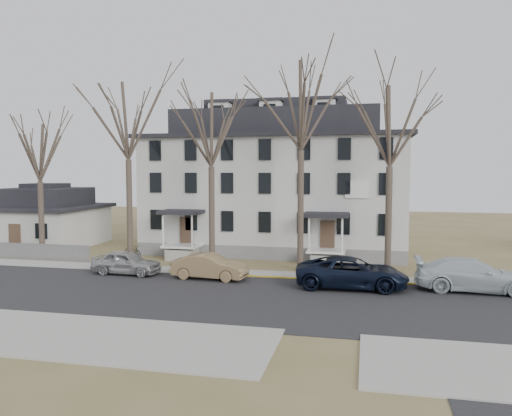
% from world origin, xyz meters
% --- Properties ---
extents(ground, '(120.00, 120.00, 0.00)m').
position_xyz_m(ground, '(0.00, 0.00, 0.00)').
color(ground, olive).
rests_on(ground, ground).
extents(main_road, '(120.00, 10.00, 0.04)m').
position_xyz_m(main_road, '(0.00, 2.00, 0.00)').
color(main_road, '#27272A').
rests_on(main_road, ground).
extents(far_sidewalk, '(120.00, 2.00, 0.08)m').
position_xyz_m(far_sidewalk, '(0.00, 8.00, 0.00)').
color(far_sidewalk, '#A09F97').
rests_on(far_sidewalk, ground).
extents(near_sidewalk_left, '(20.00, 5.00, 0.08)m').
position_xyz_m(near_sidewalk_left, '(-8.00, -5.00, 0.00)').
color(near_sidewalk_left, '#A09F97').
rests_on(near_sidewalk_left, ground).
extents(yellow_curb, '(14.00, 0.25, 0.06)m').
position_xyz_m(yellow_curb, '(5.00, 7.10, 0.00)').
color(yellow_curb, gold).
rests_on(yellow_curb, ground).
extents(boarding_house, '(20.80, 12.36, 12.05)m').
position_xyz_m(boarding_house, '(-2.00, 17.95, 5.38)').
color(boarding_house, slate).
rests_on(boarding_house, ground).
extents(small_house, '(8.70, 8.70, 5.00)m').
position_xyz_m(small_house, '(-22.00, 16.00, 2.25)').
color(small_house, beige).
rests_on(small_house, ground).
extents(fence, '(14.00, 0.06, 1.20)m').
position_xyz_m(fence, '(-21.00, 9.50, 0.00)').
color(fence, gray).
rests_on(fence, ground).
extents(tree_far_left, '(8.40, 8.40, 13.72)m').
position_xyz_m(tree_far_left, '(-11.00, 9.80, 10.34)').
color(tree_far_left, '#473B31').
rests_on(tree_far_left, ground).
extents(tree_mid_left, '(7.80, 7.80, 12.74)m').
position_xyz_m(tree_mid_left, '(-5.00, 9.80, 9.60)').
color(tree_mid_left, '#473B31').
rests_on(tree_mid_left, ground).
extents(tree_center, '(9.00, 9.00, 14.70)m').
position_xyz_m(tree_center, '(1.00, 9.80, 11.08)').
color(tree_center, '#473B31').
rests_on(tree_center, ground).
extents(tree_mid_right, '(7.80, 7.80, 12.74)m').
position_xyz_m(tree_mid_right, '(6.50, 9.80, 9.60)').
color(tree_mid_right, '#473B31').
rests_on(tree_mid_right, ground).
extents(tree_bungalow, '(6.60, 6.60, 10.78)m').
position_xyz_m(tree_bungalow, '(-18.00, 9.80, 8.12)').
color(tree_bungalow, '#473B31').
rests_on(tree_bungalow, ground).
extents(car_silver, '(4.40, 1.91, 1.48)m').
position_xyz_m(car_silver, '(-9.46, 6.20, 0.74)').
color(car_silver, '#A6A6A6').
rests_on(car_silver, ground).
extents(car_tan, '(4.65, 1.90, 1.50)m').
position_xyz_m(car_tan, '(-3.96, 6.00, 0.75)').
color(car_tan, olive).
rests_on(car_tan, ground).
extents(car_navy, '(6.15, 2.91, 1.70)m').
position_xyz_m(car_navy, '(4.42, 5.54, 0.85)').
color(car_navy, black).
rests_on(car_navy, ground).
extents(car_white, '(6.07, 2.60, 1.74)m').
position_xyz_m(car_white, '(10.79, 6.21, 0.87)').
color(car_white, silver).
rests_on(car_white, ground).
extents(bicycle_left, '(1.95, 1.38, 0.97)m').
position_xyz_m(bicycle_left, '(-11.77, 11.71, 0.49)').
color(bicycle_left, black).
rests_on(bicycle_left, ground).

